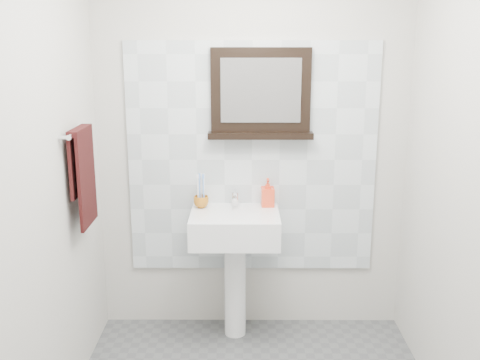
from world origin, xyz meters
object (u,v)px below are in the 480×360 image
toothbrush_cup (201,202)px  hand_towel (83,169)px  soap_dispenser (268,192)px  pedestal_sink (235,240)px  framed_mirror (261,96)px

toothbrush_cup → hand_towel: 0.82m
soap_dispenser → toothbrush_cup: bearing=-178.5°
pedestal_sink → toothbrush_cup: (-0.22, 0.10, 0.22)m
pedestal_sink → framed_mirror: bearing=49.3°
pedestal_sink → hand_towel: (-0.83, -0.33, 0.54)m
framed_mirror → soap_dispenser: bearing=-46.6°
pedestal_sink → toothbrush_cup: bearing=154.5°
pedestal_sink → toothbrush_cup: pedestal_sink is taller
framed_mirror → hand_towel: bearing=-152.6°
toothbrush_cup → soap_dispenser: 0.43m
pedestal_sink → soap_dispenser: soap_dispenser is taller
toothbrush_cup → soap_dispenser: (0.43, 0.03, 0.05)m
pedestal_sink → toothbrush_cup: 0.33m
soap_dispenser → framed_mirror: size_ratio=0.28×
toothbrush_cup → hand_towel: bearing=-145.0°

